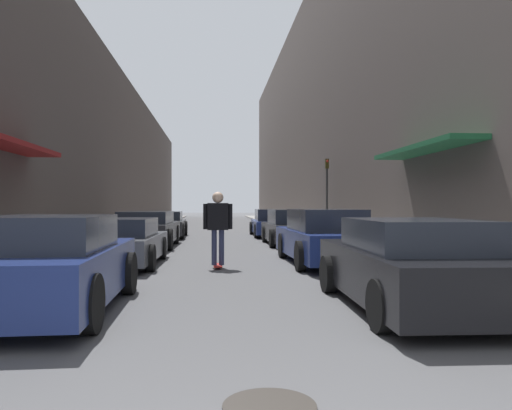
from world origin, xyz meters
The scene contains 16 objects.
ground centered at (0.00, 24.40, 0.00)m, with size 134.20×134.20×0.00m, color #515154.
curb_strip_left centered at (-4.56, 30.50, 0.06)m, with size 1.80×61.00×0.12m.
curb_strip_right centered at (4.56, 30.50, 0.06)m, with size 1.80×61.00×0.12m.
building_row_left centered at (-7.46, 30.49, 4.60)m, with size 4.90×61.00×9.21m.
building_row_right centered at (7.46, 30.50, 7.30)m, with size 4.90×61.00×14.60m.
parked_car_left_0 centered at (-2.49, 5.63, 0.66)m, with size 1.88×4.19×1.34m.
parked_car_left_1 centered at (-2.55, 10.98, 0.57)m, with size 2.01×4.14×1.16m.
parked_car_left_2 centered at (-2.58, 16.28, 0.63)m, with size 1.99×4.64×1.26m.
parked_car_left_3 centered at (-2.55, 21.45, 0.59)m, with size 2.06×4.32×1.19m.
parked_car_right_0 centered at (2.57, 5.45, 0.63)m, with size 1.90×4.36×1.29m.
parked_car_right_1 centered at (2.54, 10.92, 0.67)m, with size 1.86×4.70×1.38m.
parked_car_right_2 centered at (2.67, 16.87, 0.63)m, with size 1.96×4.19×1.32m.
parked_car_right_3 centered at (2.60, 21.98, 0.61)m, with size 2.06×4.52×1.28m.
skateboarder centered at (-0.14, 10.28, 1.11)m, with size 0.69×0.78×1.80m.
manhole_cover centered at (0.18, 2.15, 0.01)m, with size 0.70×0.70×0.02m.
traffic_light centered at (4.99, 21.22, 2.28)m, with size 0.16×0.22×3.50m.
Camera 1 is at (-0.23, -1.50, 1.49)m, focal length 35.00 mm.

